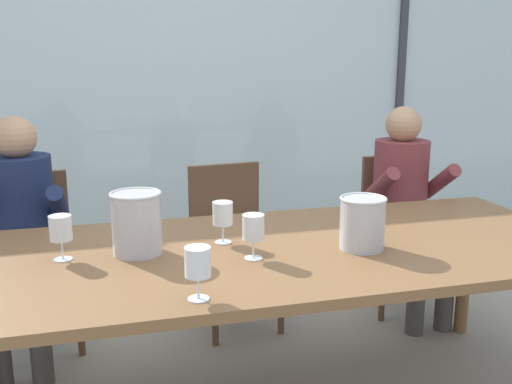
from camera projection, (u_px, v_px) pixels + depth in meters
The scene contains 16 objects.
ground at pixel (228, 314), 3.44m from camera, with size 14.00×14.00×0.00m, color #9E9384.
window_glass_panel at pixel (189, 84), 4.35m from camera, with size 7.82×0.03×2.60m, color silver.
window_mullion_right at pixel (400, 81), 4.78m from camera, with size 0.06×0.06×2.60m, color #38383D.
hillside_vineyard at pixel (152, 117), 7.64m from camera, with size 13.82×2.40×1.44m, color #386633.
dining_table at pixel (278, 261), 2.35m from camera, with size 2.62×1.08×0.75m.
chair_near_curtain at pixel (31, 245), 3.03m from camera, with size 0.50×0.50×0.90m.
chair_left_of_center at pixel (231, 231), 3.27m from camera, with size 0.49×0.49×0.90m.
chair_center at pixel (399, 218), 3.54m from camera, with size 0.49×0.49×0.90m.
person_navy_polo at pixel (20, 222), 2.83m from camera, with size 0.47×0.62×1.22m.
person_maroon_top at pixel (406, 196), 3.37m from camera, with size 0.46×0.61×1.22m.
ice_bucket_primary at pixel (137, 222), 2.23m from camera, with size 0.20×0.20×0.25m.
ice_bucket_secondary at pixel (362, 222), 2.29m from camera, with size 0.19×0.19×0.21m.
wine_glass_by_left_taster at pixel (223, 214), 2.36m from camera, with size 0.08×0.08×0.17m.
wine_glass_near_bucket at pixel (198, 264), 1.80m from camera, with size 0.08×0.08×0.17m.
wine_glass_by_right_taster at pixel (61, 230), 2.16m from camera, with size 0.08×0.08×0.17m.
wine_glass_spare_empty at pixel (253, 229), 2.17m from camera, with size 0.08×0.08×0.17m.
Camera 1 is at (-0.67, -2.12, 1.49)m, focal length 40.43 mm.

